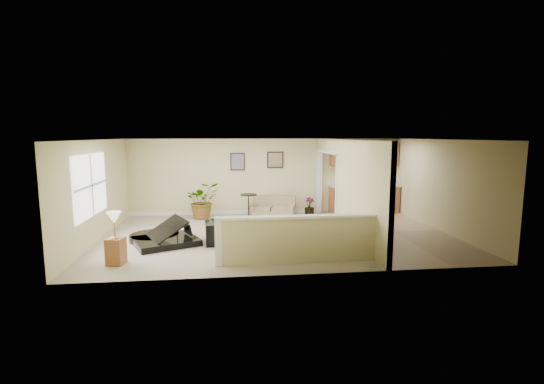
{
  "coord_description": "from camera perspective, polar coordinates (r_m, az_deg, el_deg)",
  "views": [
    {
      "loc": [
        -1.3,
        -10.04,
        2.61
      ],
      "look_at": [
        -0.1,
        0.4,
        1.09
      ],
      "focal_mm": 26.0,
      "sensor_mm": 36.0,
      "label": 1
    }
  ],
  "objects": [
    {
      "name": "loveseat",
      "position": [
        12.88,
        0.04,
        -2.06
      ],
      "size": [
        1.67,
        1.21,
        0.82
      ],
      "rotation": [
        0.0,
        0.0,
        -0.3
      ],
      "color": "#947F5E",
      "rests_on": "floor"
    },
    {
      "name": "back_wall",
      "position": [
        13.18,
        -0.84,
        2.29
      ],
      "size": [
        9.0,
        0.04,
        2.5
      ],
      "primitive_type": "cube",
      "color": "#CDC48C",
      "rests_on": "floor"
    },
    {
      "name": "kitchen_vinyl",
      "position": [
        11.29,
        16.97,
        -5.49
      ],
      "size": [
        2.7,
        6.0,
        0.01
      ],
      "primitive_type": "cube",
      "color": "gray",
      "rests_on": "floor"
    },
    {
      "name": "floor",
      "position": [
        10.46,
        0.83,
        -6.24
      ],
      "size": [
        9.0,
        9.0,
        0.0
      ],
      "primitive_type": "plane",
      "color": "tan",
      "rests_on": "ground"
    },
    {
      "name": "lamp_stand",
      "position": [
        8.63,
        -21.73,
        -6.79
      ],
      "size": [
        0.38,
        0.38,
        1.09
      ],
      "color": "#9C5D33",
      "rests_on": "floor"
    },
    {
      "name": "palm_plant",
      "position": [
        12.6,
        -10.0,
        -1.25
      ],
      "size": [
        1.23,
        1.13,
        1.15
      ],
      "color": "black",
      "rests_on": "floor"
    },
    {
      "name": "interior_partition",
      "position": [
        10.84,
        10.14,
        0.72
      ],
      "size": [
        0.18,
        5.99,
        2.5
      ],
      "color": "#CDC48C",
      "rests_on": "floor"
    },
    {
      "name": "right_wall",
      "position": [
        11.68,
        23.31,
        0.86
      ],
      "size": [
        0.04,
        6.0,
        2.5
      ],
      "primitive_type": "cube",
      "color": "#CDC48C",
      "rests_on": "floor"
    },
    {
      "name": "ceiling",
      "position": [
        10.13,
        0.86,
        7.6
      ],
      "size": [
        9.0,
        6.0,
        0.04
      ],
      "primitive_type": "cube",
      "color": "silver",
      "rests_on": "back_wall"
    },
    {
      "name": "left_window",
      "position": [
        10.12,
        -24.82,
        0.88
      ],
      "size": [
        0.05,
        2.15,
        1.45
      ],
      "primitive_type": "cube",
      "color": "white",
      "rests_on": "left_wall"
    },
    {
      "name": "front_wall",
      "position": [
        7.29,
        3.88,
        -2.55
      ],
      "size": [
        9.0,
        0.04,
        2.5
      ],
      "primitive_type": "cube",
      "color": "#CDC48C",
      "rests_on": "floor"
    },
    {
      "name": "accent_table",
      "position": [
        12.5,
        -3.41,
        -1.56
      ],
      "size": [
        0.53,
        0.53,
        0.77
      ],
      "color": "black",
      "rests_on": "floor"
    },
    {
      "name": "wall_art_left",
      "position": [
        13.04,
        -5.0,
        4.41
      ],
      "size": [
        0.48,
        0.04,
        0.58
      ],
      "color": "#321B12",
      "rests_on": "back_wall"
    },
    {
      "name": "left_wall",
      "position": [
        10.62,
        -24.0,
        0.15
      ],
      "size": [
        0.04,
        6.0,
        2.5
      ],
      "primitive_type": "cube",
      "color": "#CDC48C",
      "rests_on": "floor"
    },
    {
      "name": "piano_bench",
      "position": [
        9.74,
        -8.44,
        -5.81
      ],
      "size": [
        0.46,
        0.82,
        0.53
      ],
      "primitive_type": "cube",
      "rotation": [
        0.0,
        0.0,
        0.08
      ],
      "color": "black",
      "rests_on": "floor"
    },
    {
      "name": "piano",
      "position": [
        9.94,
        -15.31,
        -3.96
      ],
      "size": [
        2.04,
        1.99,
        1.35
      ],
      "rotation": [
        0.0,
        0.0,
        0.41
      ],
      "color": "black",
      "rests_on": "floor"
    },
    {
      "name": "small_plant",
      "position": [
        13.06,
        5.44,
        -2.24
      ],
      "size": [
        0.37,
        0.37,
        0.59
      ],
      "color": "black",
      "rests_on": "floor"
    },
    {
      "name": "pony_half_wall",
      "position": [
        8.14,
        3.46,
        -6.69
      ],
      "size": [
        3.42,
        0.22,
        1.0
      ],
      "color": "#CDC48C",
      "rests_on": "floor"
    },
    {
      "name": "kitchen_cabinets",
      "position": [
        13.65,
        12.73,
        0.69
      ],
      "size": [
        2.36,
        0.65,
        2.33
      ],
      "color": "#9C5D33",
      "rests_on": "floor"
    },
    {
      "name": "wall_mirror",
      "position": [
        13.14,
        0.48,
        4.68
      ],
      "size": [
        0.55,
        0.04,
        0.55
      ],
      "color": "#321B12",
      "rests_on": "back_wall"
    }
  ]
}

